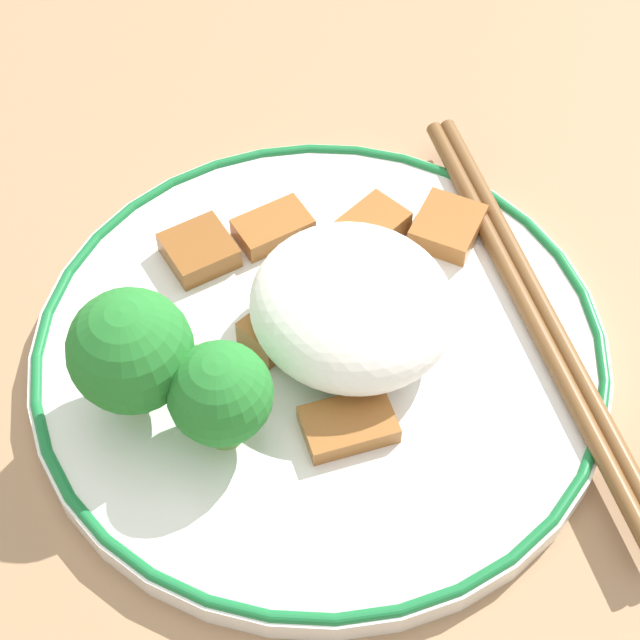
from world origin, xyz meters
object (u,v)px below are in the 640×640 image
object	(u,v)px
broccoli_back_center	(221,396)
chopsticks	(536,309)
broccoli_back_left	(131,352)
plate	(320,353)

from	to	relation	value
broccoli_back_center	chopsticks	bearing A→B (deg)	66.88
chopsticks	broccoli_back_left	bearing A→B (deg)	-122.59
plate	broccoli_back_center	xyz separation A→B (m)	(0.00, -0.06, 0.03)
broccoli_back_center	broccoli_back_left	bearing A→B (deg)	-160.91
broccoli_back_left	broccoli_back_center	distance (m)	0.04
broccoli_back_left	plate	bearing A→B (deg)	62.72
plate	broccoli_back_left	bearing A→B (deg)	-117.28
plate	broccoli_back_center	size ratio (longest dim) A/B	5.03
broccoli_back_center	chopsticks	distance (m)	0.15
broccoli_back_center	plate	bearing A→B (deg)	90.54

